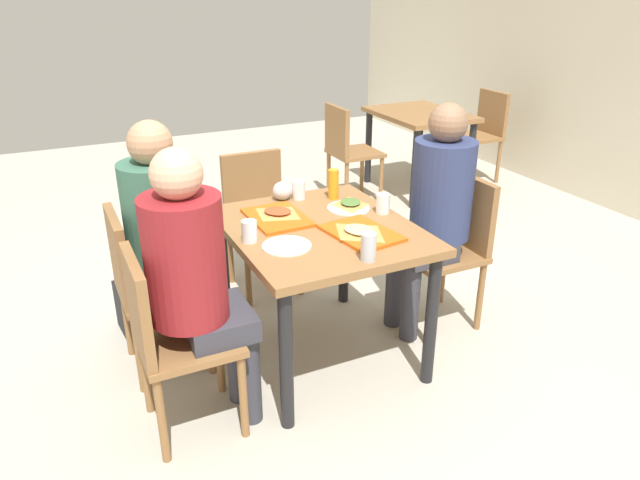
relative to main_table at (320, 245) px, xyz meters
name	(u,v)px	position (x,y,z in m)	size (l,w,h in m)	color
ground_plane	(320,354)	(0.00, 0.00, -0.63)	(10.00, 10.00, 0.02)	#B2AD9E
main_table	(320,245)	(0.00, 0.00, 0.00)	(1.00, 0.86, 0.72)	olive
chair_near_left	(144,281)	(-0.25, -0.81, -0.13)	(0.40, 0.40, 0.84)	olive
chair_near_right	(167,333)	(0.25, -0.81, -0.13)	(0.40, 0.40, 0.84)	olive
chair_far_side	(453,240)	(0.00, 0.81, -0.13)	(0.40, 0.40, 0.84)	olive
chair_left_end	(258,211)	(-0.88, 0.00, -0.13)	(0.40, 0.40, 0.84)	olive
person_in_red	(168,229)	(-0.25, -0.67, 0.12)	(0.32, 0.42, 1.25)	#383842
person_in_brown_jacket	(195,272)	(0.25, -0.67, 0.12)	(0.32, 0.42, 1.25)	#383842
person_far_side	(436,202)	(0.00, 0.67, 0.12)	(0.32, 0.42, 1.25)	#383842
tray_red_near	(277,218)	(-0.17, -0.15, 0.11)	(0.36, 0.26, 0.02)	#D85914
tray_red_far	(361,233)	(0.17, 0.13, 0.11)	(0.36, 0.26, 0.02)	#D85914
paper_plate_center	(349,208)	(-0.15, 0.24, 0.10)	(0.22, 0.22, 0.01)	white
paper_plate_near_edge	(287,246)	(0.15, -0.24, 0.10)	(0.22, 0.22, 0.01)	white
pizza_slice_a	(278,212)	(-0.20, -0.14, 0.13)	(0.26, 0.25, 0.02)	#C68C47
pizza_slice_b	(359,231)	(0.18, 0.11, 0.13)	(0.27, 0.24, 0.02)	#C68C47
pizza_slice_c	(351,203)	(-0.18, 0.26, 0.12)	(0.23, 0.21, 0.02)	#C68C47
plastic_cup_a	(383,203)	(-0.02, 0.36, 0.15)	(0.07, 0.07, 0.10)	white
plastic_cup_b	(249,231)	(0.02, -0.36, 0.15)	(0.07, 0.07, 0.10)	white
plastic_cup_c	(299,190)	(-0.40, 0.06, 0.15)	(0.07, 0.07, 0.10)	white
soda_can	(368,247)	(0.42, 0.02, 0.16)	(0.07, 0.07, 0.12)	#B7BCC6
condiment_bottle	(333,184)	(-0.32, 0.24, 0.18)	(0.06, 0.06, 0.16)	orange
foil_bundle	(282,191)	(-0.42, -0.02, 0.15)	(0.10, 0.10, 0.10)	silver
handbag	(136,312)	(-0.60, -0.83, -0.48)	(0.32, 0.16, 0.28)	black
background_table	(419,126)	(-2.00, 1.95, -0.02)	(0.90, 0.70, 0.72)	olive
background_chair_near	(347,147)	(-2.00, 1.21, -0.13)	(0.40, 0.40, 0.84)	olive
background_chair_far	(483,129)	(-2.00, 2.68, -0.13)	(0.40, 0.40, 0.84)	olive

